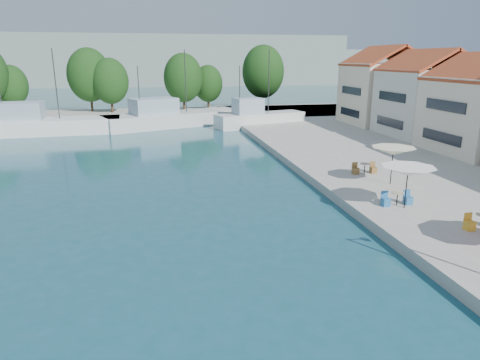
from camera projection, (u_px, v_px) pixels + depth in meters
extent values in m
cube|color=#A5A095|center=(131.00, 116.00, 64.36)|extent=(90.00, 16.00, 0.60)
cube|color=gray|center=(75.00, 60.00, 145.67)|extent=(180.00, 40.00, 16.00)
cube|color=gray|center=(259.00, 65.00, 178.49)|extent=(140.00, 40.00, 12.00)
cube|color=silver|center=(425.00, 103.00, 45.90)|extent=(8.00, 8.50, 7.00)
pyramid|color=#B54928|center=(432.00, 51.00, 44.44)|extent=(8.40, 8.80, 1.80)
cube|color=#F5E4C4|center=(383.00, 94.00, 54.31)|extent=(8.60, 8.50, 7.50)
pyramid|color=#B54928|center=(387.00, 48.00, 52.79)|extent=(9.00, 8.80, 1.80)
cube|color=white|center=(45.00, 128.00, 50.76)|extent=(17.46, 5.29, 2.20)
cube|color=#95AAB8|center=(19.00, 111.00, 49.57)|extent=(5.34, 3.69, 2.00)
cylinder|color=#2D2D2D|center=(56.00, 84.00, 49.77)|extent=(0.12, 0.12, 8.00)
cylinder|color=#2D2D2D|center=(0.00, 94.00, 48.62)|extent=(0.10, 0.10, 6.00)
cube|color=silver|center=(174.00, 121.00, 56.82)|extent=(18.95, 11.26, 2.20)
cube|color=#95AAB8|center=(154.00, 106.00, 54.79)|extent=(6.52, 5.48, 2.00)
cylinder|color=#2D2D2D|center=(185.00, 81.00, 56.39)|extent=(0.12, 0.12, 8.00)
cylinder|color=#2D2D2D|center=(139.00, 91.00, 53.27)|extent=(0.10, 0.10, 6.00)
cube|color=silver|center=(260.00, 121.00, 56.15)|extent=(12.41, 6.07, 2.20)
cube|color=#95AAB8|center=(248.00, 106.00, 54.81)|extent=(4.09, 3.24, 2.00)
cylinder|color=#2D2D2D|center=(269.00, 81.00, 55.26)|extent=(0.12, 0.12, 8.00)
cylinder|color=#2D2D2D|center=(240.00, 90.00, 53.75)|extent=(0.10, 0.10, 6.00)
cylinder|color=#3F2B19|center=(14.00, 103.00, 65.09)|extent=(0.36, 0.36, 3.20)
ellipsoid|color=#143C13|center=(11.00, 85.00, 64.38)|extent=(4.87, 4.87, 6.08)
cylinder|color=#3F2B19|center=(91.00, 98.00, 66.89)|extent=(0.36, 0.36, 4.32)
ellipsoid|color=#143C13|center=(89.00, 75.00, 65.94)|extent=(6.57, 6.57, 8.21)
cylinder|color=#3F2B19|center=(112.00, 100.00, 66.06)|extent=(0.36, 0.36, 3.65)
ellipsoid|color=#143C13|center=(110.00, 81.00, 65.26)|extent=(5.55, 5.55, 6.94)
cylinder|color=#3F2B19|center=(184.00, 98.00, 67.49)|extent=(0.36, 0.36, 3.97)
ellipsoid|color=#143C13|center=(183.00, 78.00, 66.62)|extent=(6.04, 6.04, 7.55)
cylinder|color=#3F2B19|center=(208.00, 99.00, 70.80)|extent=(0.36, 0.36, 3.16)
ellipsoid|color=#143C13|center=(208.00, 84.00, 70.11)|extent=(4.80, 4.80, 6.00)
cylinder|color=#3F2B19|center=(263.00, 94.00, 72.09)|extent=(0.36, 0.36, 4.58)
ellipsoid|color=#143C13|center=(263.00, 72.00, 71.08)|extent=(6.96, 6.96, 8.70)
cylinder|color=black|center=(406.00, 187.00, 23.67)|extent=(0.06, 0.06, 2.39)
cone|color=white|center=(408.00, 171.00, 23.41)|extent=(2.98, 2.98, 0.50)
cylinder|color=black|center=(392.00, 166.00, 28.19)|extent=(0.06, 0.06, 2.51)
cone|color=#F5EDBE|center=(393.00, 151.00, 27.91)|extent=(2.87, 2.87, 0.50)
cube|color=gold|center=(469.00, 226.00, 20.82)|extent=(0.42, 0.42, 0.46)
cylinder|color=black|center=(397.00, 199.00, 24.33)|extent=(0.06, 0.06, 0.74)
cylinder|color=tan|center=(398.00, 193.00, 24.23)|extent=(0.70, 0.70, 0.04)
cube|color=#27669E|center=(408.00, 201.00, 24.51)|extent=(0.42, 0.42, 0.46)
cube|color=#27669E|center=(386.00, 202.00, 24.24)|extent=(0.42, 0.42, 0.46)
cylinder|color=black|center=(365.00, 169.00, 31.02)|extent=(0.06, 0.06, 0.74)
cylinder|color=tan|center=(365.00, 164.00, 30.92)|extent=(0.70, 0.70, 0.04)
cube|color=brown|center=(373.00, 170.00, 31.19)|extent=(0.42, 0.42, 0.46)
cube|color=brown|center=(355.00, 171.00, 30.92)|extent=(0.42, 0.42, 0.46)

